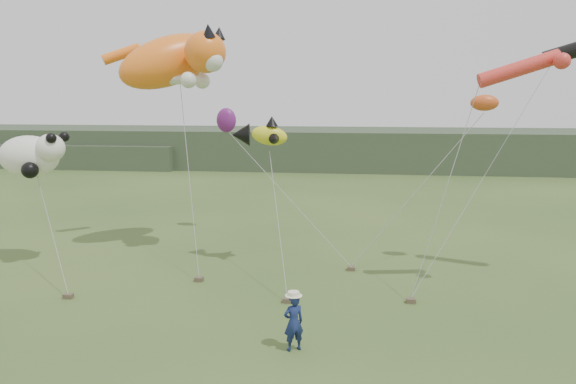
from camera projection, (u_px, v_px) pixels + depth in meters
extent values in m
plane|color=#385123|center=(302.00, 347.00, 16.89)|extent=(120.00, 120.00, 0.00)
cube|color=#2D3D28|center=(347.00, 148.00, 60.53)|extent=(90.00, 12.00, 4.00)
cube|color=#2D3D28|center=(73.00, 154.00, 61.67)|extent=(25.00, 8.00, 2.50)
imported|color=navy|center=(294.00, 323.00, 16.53)|extent=(0.75, 0.68, 1.73)
cube|color=brown|center=(199.00, 279.00, 22.89)|extent=(0.33, 0.27, 0.17)
cube|color=brown|center=(287.00, 300.00, 20.51)|extent=(0.33, 0.27, 0.17)
cube|color=brown|center=(411.00, 301.00, 20.48)|extent=(0.33, 0.27, 0.17)
cube|color=brown|center=(68.00, 296.00, 20.95)|extent=(0.33, 0.27, 0.17)
cube|color=brown|center=(351.00, 269.00, 24.31)|extent=(0.33, 0.27, 0.17)
ellipsoid|color=orange|center=(169.00, 61.00, 26.17)|extent=(5.62, 5.10, 3.69)
sphere|color=orange|center=(205.00, 52.00, 24.85)|extent=(1.84, 1.84, 1.84)
cone|color=black|center=(208.00, 30.00, 24.16)|extent=(0.57, 0.70, 0.69)
cone|color=black|center=(219.00, 33.00, 25.13)|extent=(0.57, 0.66, 0.65)
sphere|color=silver|center=(213.00, 61.00, 24.56)|extent=(0.92, 0.92, 0.92)
ellipsoid|color=silver|center=(171.00, 79.00, 25.98)|extent=(1.80, 0.90, 0.56)
sphere|color=silver|center=(188.00, 80.00, 24.53)|extent=(0.72, 0.72, 0.72)
sphere|color=silver|center=(202.00, 81.00, 25.91)|extent=(0.72, 0.72, 0.72)
cylinder|color=orange|center=(122.00, 54.00, 27.25)|extent=(1.91, 1.40, 1.11)
ellipsoid|color=yellow|center=(269.00, 136.00, 23.86)|extent=(1.73, 0.90, 1.05)
cone|color=black|center=(241.00, 135.00, 24.35)|extent=(0.91, 1.09, 0.99)
cone|color=black|center=(272.00, 121.00, 23.74)|extent=(0.55, 0.55, 0.44)
cone|color=black|center=(275.00, 139.00, 23.30)|extent=(0.58, 0.61, 0.44)
cone|color=black|center=(279.00, 137.00, 24.37)|extent=(0.58, 0.61, 0.44)
cylinder|color=red|center=(519.00, 69.00, 20.01)|extent=(2.92, 0.76, 1.38)
sphere|color=red|center=(562.00, 61.00, 19.35)|extent=(0.57, 0.57, 0.57)
ellipsoid|color=white|center=(29.00, 156.00, 24.46)|extent=(2.71, 1.81, 1.81)
sphere|color=white|center=(50.00, 148.00, 23.94)|extent=(1.21, 1.21, 1.21)
sphere|color=black|center=(51.00, 138.00, 23.43)|extent=(0.44, 0.44, 0.44)
sphere|color=black|center=(64.00, 137.00, 24.25)|extent=(0.44, 0.44, 0.44)
sphere|color=black|center=(30.00, 170.00, 23.69)|extent=(0.70, 0.70, 0.70)
sphere|color=black|center=(17.00, 164.00, 24.93)|extent=(0.70, 0.70, 0.70)
ellipsoid|color=#D04E1E|center=(485.00, 103.00, 23.45)|extent=(1.17, 0.68, 0.68)
ellipsoid|color=#691C6F|center=(226.00, 120.00, 30.19)|extent=(1.08, 0.72, 1.31)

